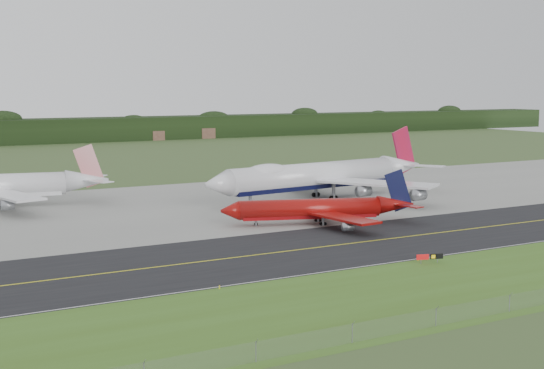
% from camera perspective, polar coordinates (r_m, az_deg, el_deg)
% --- Properties ---
extents(ground, '(600.00, 600.00, 0.00)m').
position_cam_1_polar(ground, '(140.27, 4.78, -4.18)').
color(ground, '#3B5025').
rests_on(ground, ground).
extents(grass_verge, '(400.00, 30.00, 0.01)m').
position_cam_1_polar(grass_verge, '(113.69, 14.74, -7.15)').
color(grass_verge, '#3C5F1B').
rests_on(grass_verge, ground).
extents(taxiway, '(400.00, 32.00, 0.02)m').
position_cam_1_polar(taxiway, '(137.04, 5.72, -4.47)').
color(taxiway, black).
rests_on(taxiway, ground).
extents(apron, '(400.00, 78.00, 0.01)m').
position_cam_1_polar(apron, '(184.12, -4.10, -1.41)').
color(apron, gray).
rests_on(apron, ground).
extents(taxiway_centreline, '(400.00, 0.40, 0.00)m').
position_cam_1_polar(taxiway_centreline, '(137.04, 5.72, -4.46)').
color(taxiway_centreline, '#CDC713').
rests_on(taxiway_centreline, taxiway).
extents(taxiway_edge_line, '(400.00, 0.25, 0.00)m').
position_cam_1_polar(taxiway_edge_line, '(124.95, 9.80, -5.69)').
color(taxiway_edge_line, silver).
rests_on(taxiway_edge_line, taxiway).
extents(perimeter_fence, '(320.00, 0.10, 320.00)m').
position_cam_1_polar(perimeter_fence, '(104.80, 19.73, -7.96)').
color(perimeter_fence, slate).
rests_on(perimeter_fence, ground).
extents(horizon_treeline, '(700.00, 25.00, 12.00)m').
position_cam_1_polar(horizon_treeline, '(395.90, -17.93, 3.74)').
color(horizon_treeline, black).
rests_on(horizon_treeline, ground).
extents(jet_ba_747, '(69.31, 56.99, 17.42)m').
position_cam_1_polar(jet_ba_747, '(190.22, 3.65, 0.68)').
color(jet_ba_747, silver).
rests_on(jet_ba_747, ground).
extents(jet_red_737, '(39.77, 31.54, 11.03)m').
position_cam_1_polar(jet_red_737, '(156.10, 3.65, -1.86)').
color(jet_red_737, maroon).
rests_on(jet_red_737, ground).
extents(taxiway_sign, '(4.40, 1.43, 1.51)m').
position_cam_1_polar(taxiway_sign, '(123.97, 11.79, -5.35)').
color(taxiway_sign, slate).
rests_on(taxiway_sign, ground).
extents(edge_marker_left, '(0.16, 0.16, 0.50)m').
position_cam_1_polar(edge_marker_left, '(106.82, -3.98, -7.72)').
color(edge_marker_left, yellow).
rests_on(edge_marker_left, ground).
extents(edge_marker_center, '(0.16, 0.16, 0.50)m').
position_cam_1_polar(edge_marker_center, '(125.63, 10.93, -5.54)').
color(edge_marker_center, yellow).
rests_on(edge_marker_center, ground).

